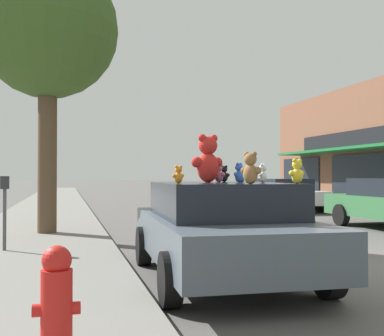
% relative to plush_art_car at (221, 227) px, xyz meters
% --- Properties ---
extents(sidewalk_near, '(3.02, 90.00, 0.16)m').
position_rel_plush_art_car_xyz_m(sidewalk_near, '(-2.72, -0.30, -0.64)').
color(sidewalk_near, slate).
rests_on(sidewalk_near, ground_plane).
extents(plush_art_car, '(2.22, 4.21, 1.34)m').
position_rel_plush_art_car_xyz_m(plush_art_car, '(0.00, 0.00, 0.00)').
color(plush_art_car, '#4C5660').
rests_on(plush_art_car, ground_plane).
extents(teddy_bear_giant, '(0.54, 0.36, 0.71)m').
position_rel_plush_art_car_xyz_m(teddy_bear_giant, '(-0.08, 0.38, 0.96)').
color(teddy_bear_giant, red).
rests_on(teddy_bear_giant, plush_art_car).
extents(teddy_bear_black, '(0.17, 0.19, 0.26)m').
position_rel_plush_art_car_xyz_m(teddy_bear_black, '(0.29, 0.72, 0.75)').
color(teddy_bear_black, black).
rests_on(teddy_bear_black, plush_art_car).
extents(teddy_bear_brown, '(0.25, 0.28, 0.39)m').
position_rel_plush_art_car_xyz_m(teddy_bear_brown, '(0.02, -1.04, 0.81)').
color(teddy_bear_brown, olive).
rests_on(teddy_bear_brown, plush_art_car).
extents(teddy_bear_green, '(0.19, 0.14, 0.25)m').
position_rel_plush_art_car_xyz_m(teddy_bear_green, '(0.01, 0.65, 0.74)').
color(teddy_bear_green, green).
rests_on(teddy_bear_green, plush_art_car).
extents(teddy_bear_white, '(0.17, 0.19, 0.27)m').
position_rel_plush_art_car_xyz_m(teddy_bear_white, '(0.54, -0.19, 0.75)').
color(teddy_bear_white, white).
rests_on(teddy_bear_white, plush_art_car).
extents(teddy_bear_blue, '(0.20, 0.18, 0.28)m').
position_rel_plush_art_car_xyz_m(teddy_bear_blue, '(0.29, 0.07, 0.76)').
color(teddy_bear_blue, blue).
rests_on(teddy_bear_blue, plush_art_car).
extents(teddy_bear_teal, '(0.13, 0.16, 0.22)m').
position_rel_plush_art_car_xyz_m(teddy_bear_teal, '(0.36, 0.16, 0.73)').
color(teddy_bear_teal, teal).
rests_on(teddy_bear_teal, plush_art_car).
extents(teddy_bear_yellow, '(0.24, 0.16, 0.31)m').
position_rel_plush_art_car_xyz_m(teddy_bear_yellow, '(0.66, -0.97, 0.77)').
color(teddy_bear_yellow, yellow).
rests_on(teddy_bear_yellow, plush_art_car).
extents(teddy_bear_pink, '(0.17, 0.21, 0.29)m').
position_rel_plush_art_car_xyz_m(teddy_bear_pink, '(0.12, 0.46, 0.76)').
color(teddy_bear_pink, pink).
rests_on(teddy_bear_pink, plush_art_car).
extents(teddy_bear_orange, '(0.18, 0.12, 0.23)m').
position_rel_plush_art_car_xyz_m(teddy_bear_orange, '(-0.69, -0.33, 0.73)').
color(teddy_bear_orange, orange).
rests_on(teddy_bear_orange, plush_art_car).
extents(parked_car_far_right, '(2.07, 4.73, 1.30)m').
position_rel_plush_art_car_xyz_m(parked_car_far_right, '(6.52, 11.89, -0.02)').
color(parked_car_far_right, silver).
rests_on(parked_car_far_right, ground_plane).
extents(street_tree, '(3.15, 3.15, 6.17)m').
position_rel_plush_art_car_xyz_m(street_tree, '(-2.50, 4.87, 3.98)').
color(street_tree, brown).
rests_on(street_tree, sidewalk_near).
extents(fire_hydrant, '(0.33, 0.22, 0.79)m').
position_rel_plush_art_car_xyz_m(fire_hydrant, '(-2.15, -2.84, -0.16)').
color(fire_hydrant, red).
rests_on(fire_hydrant, sidewalk_near).
extents(parking_meter, '(0.14, 0.10, 1.27)m').
position_rel_plush_art_car_xyz_m(parking_meter, '(-3.11, 2.41, 0.25)').
color(parking_meter, '#4C4C51').
rests_on(parking_meter, sidewalk_near).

